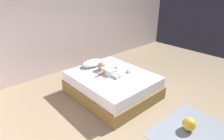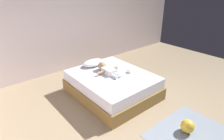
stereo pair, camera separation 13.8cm
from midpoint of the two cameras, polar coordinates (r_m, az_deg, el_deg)
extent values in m
plane|color=#998466|center=(3.60, 12.55, -13.56)|extent=(8.00, 8.00, 0.00)
cube|color=silver|center=(5.21, -14.32, 14.10)|extent=(8.00, 0.12, 2.61)
cube|color=brown|center=(4.08, -0.97, -5.74)|extent=(1.44, 1.73, 0.26)
cube|color=silver|center=(3.97, -1.00, -2.76)|extent=(1.38, 1.66, 0.22)
ellipsoid|color=white|center=(4.34, -6.79, 2.11)|extent=(0.52, 0.33, 0.13)
cube|color=white|center=(3.93, -1.98, -0.32)|extent=(0.18, 0.31, 0.11)
sphere|color=tan|center=(4.08, -4.10, 1.16)|extent=(0.19, 0.19, 0.19)
cylinder|color=tan|center=(3.87, -4.32, -0.81)|extent=(0.18, 0.06, 0.06)
cylinder|color=tan|center=(4.06, -0.59, 0.55)|extent=(0.18, 0.08, 0.06)
cylinder|color=white|center=(3.76, -0.19, -1.98)|extent=(0.06, 0.18, 0.06)
cylinder|color=white|center=(3.81, 0.82, -1.57)|extent=(0.06, 0.18, 0.06)
cube|color=#B53FA8|center=(4.17, -0.42, 0.43)|extent=(0.08, 0.13, 0.01)
cube|color=white|center=(4.19, -1.33, 0.71)|extent=(0.02, 0.03, 0.01)
cube|color=gray|center=(3.45, 21.52, -16.87)|extent=(1.27, 0.95, 0.01)
sphere|color=gold|center=(3.40, 21.13, -14.99)|extent=(0.22, 0.22, 0.22)
cylinder|color=white|center=(4.00, 4.07, -0.37)|extent=(0.09, 0.12, 0.06)
cone|color=#E1C073|center=(3.98, 4.09, 0.16)|extent=(0.04, 0.04, 0.02)
camera|label=1|loc=(0.07, -91.02, -0.47)|focal=30.30mm
camera|label=2|loc=(0.07, 88.98, 0.47)|focal=30.30mm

